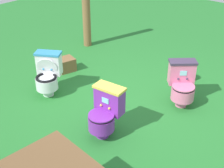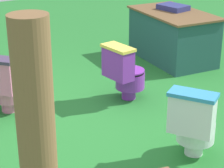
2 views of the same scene
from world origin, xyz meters
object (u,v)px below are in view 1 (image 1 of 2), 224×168
object	(u,v)px
toilet_white	(48,74)
small_crate	(66,65)
toilet_purple	(105,112)
lemon_bucket	(187,75)
wooden_post	(86,6)
toilet_pink	(182,84)

from	to	relation	value
toilet_white	small_crate	size ratio (longest dim) A/B	2.22
toilet_purple	lemon_bucket	distance (m)	2.19
small_crate	wooden_post	bearing A→B (deg)	-63.75
small_crate	lemon_bucket	distance (m)	2.36
toilet_white	wooden_post	bearing A→B (deg)	-94.62
small_crate	toilet_pink	bearing A→B (deg)	-169.09
toilet_purple	small_crate	distance (m)	2.15
toilet_white	toilet_purple	world-z (taller)	same
toilet_pink	toilet_purple	xyz separation A→B (m)	(0.41, 1.40, 0.00)
toilet_pink	lemon_bucket	size ratio (longest dim) A/B	2.63
toilet_pink	small_crate	world-z (taller)	toilet_pink
wooden_post	lemon_bucket	bearing A→B (deg)	-179.65
toilet_white	wooden_post	xyz separation A→B (m)	(1.01, -1.96, 0.56)
toilet_white	lemon_bucket	distance (m)	2.55
small_crate	lemon_bucket	xyz separation A→B (m)	(-2.02, -1.22, -0.01)
wooden_post	lemon_bucket	xyz separation A→B (m)	(-2.61, -0.02, -0.81)
toilet_pink	toilet_white	distance (m)	2.25
toilet_purple	small_crate	bearing A→B (deg)	-33.40
toilet_white	small_crate	xyz separation A→B (m)	(0.42, -0.76, -0.24)
toilet_white	small_crate	world-z (taller)	toilet_white
toilet_pink	toilet_purple	distance (m)	1.46
toilet_purple	small_crate	xyz separation A→B (m)	(1.91, -0.96, -0.24)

